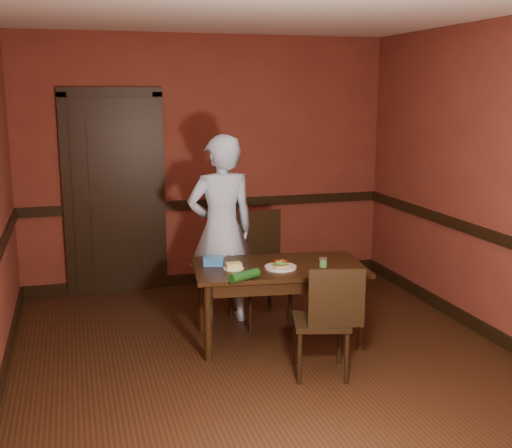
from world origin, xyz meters
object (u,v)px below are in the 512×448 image
chair_near (321,319)px  person (221,230)px  cheese_saucer (233,267)px  chair_far (260,269)px  sandwich_plate (281,266)px  food_tub (214,261)px  dining_table (278,303)px  sauce_jar (323,262)px

chair_near → person: size_ratio=0.50×
chair_near → cheese_saucer: size_ratio=5.09×
chair_far → sandwich_plate: 0.62m
sandwich_plate → food_tub: size_ratio=1.32×
chair_far → sandwich_plate: (0.00, -0.59, 0.18)m
dining_table → cheese_saucer: size_ratio=8.32×
dining_table → food_tub: food_tub is taller
person → sauce_jar: 1.04m
person → food_tub: person is taller
sandwich_plate → sauce_jar: sauce_jar is taller
chair_near → cheese_saucer: 0.91m
dining_table → sandwich_plate: (-0.01, -0.09, 0.35)m
chair_far → chair_near: chair_far is taller
dining_table → sandwich_plate: size_ratio=5.38×
dining_table → sauce_jar: 0.53m
person → sauce_jar: person is taller
chair_far → food_tub: (-0.51, -0.34, 0.20)m
chair_near → sandwich_plate: 0.69m
chair_far → sauce_jar: size_ratio=12.81×
dining_table → chair_near: 0.74m
chair_far → sauce_jar: bearing=-71.8°
person → dining_table: bearing=115.2°
dining_table → chair_far: bearing=98.6°
sandwich_plate → cheese_saucer: (-0.38, 0.08, 0.00)m
person → cheese_saucer: bearing=80.9°
dining_table → chair_far: size_ratio=1.42×
person → sandwich_plate: bearing=111.1°
sandwich_plate → food_tub: 0.57m
chair_near → sauce_jar: 0.69m
chair_near → food_tub: 1.12m
chair_near → sauce_jar: (0.25, 0.58, 0.27)m
cheese_saucer → food_tub: (-0.13, 0.17, 0.02)m
chair_far → person: 0.51m
dining_table → cheese_saucer: (-0.39, -0.00, 0.36)m
sandwich_plate → person: bearing=116.6°
sauce_jar → food_tub: bearing=160.5°
chair_near → dining_table: bearing=-67.9°
dining_table → chair_near: (0.10, -0.72, 0.10)m
sauce_jar → cheese_saucer: bearing=169.2°
dining_table → chair_near: size_ratio=1.63×
sauce_jar → food_tub: (-0.87, 0.31, -0.00)m
chair_far → person: size_ratio=0.58×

